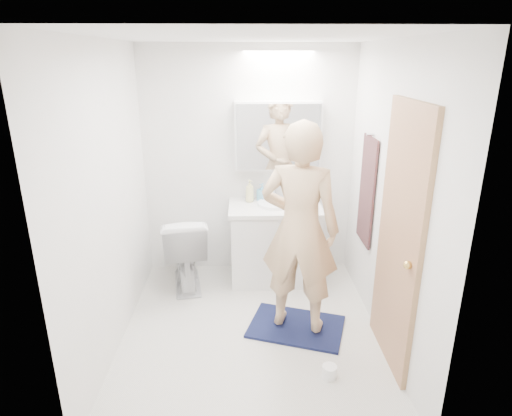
{
  "coord_description": "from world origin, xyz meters",
  "views": [
    {
      "loc": [
        -0.05,
        -3.24,
        2.27
      ],
      "look_at": [
        0.05,
        0.25,
        1.05
      ],
      "focal_mm": 30.6,
      "sensor_mm": 36.0,
      "label": 1
    }
  ],
  "objects_px": {
    "soap_bottle_b": "(262,192)",
    "toilet_paper_roll": "(329,372)",
    "person": "(300,229)",
    "vanity_cabinet": "(275,244)",
    "medicine_cabinet": "(278,136)",
    "toothbrush_cup": "(292,197)",
    "soap_bottle_a": "(250,191)",
    "toilet": "(185,250)"
  },
  "relations": [
    {
      "from": "soap_bottle_b",
      "to": "toilet_paper_roll",
      "type": "relative_size",
      "value": 1.7
    },
    {
      "from": "soap_bottle_b",
      "to": "person",
      "type": "bearing_deg",
      "value": -76.97
    },
    {
      "from": "vanity_cabinet",
      "to": "person",
      "type": "relative_size",
      "value": 0.51
    },
    {
      "from": "medicine_cabinet",
      "to": "toothbrush_cup",
      "type": "distance_m",
      "value": 0.66
    },
    {
      "from": "soap_bottle_a",
      "to": "toothbrush_cup",
      "type": "relative_size",
      "value": 2.58
    },
    {
      "from": "toothbrush_cup",
      "to": "toilet_paper_roll",
      "type": "relative_size",
      "value": 0.83
    },
    {
      "from": "soap_bottle_a",
      "to": "soap_bottle_b",
      "type": "height_order",
      "value": "soap_bottle_a"
    },
    {
      "from": "medicine_cabinet",
      "to": "person",
      "type": "bearing_deg",
      "value": -85.04
    },
    {
      "from": "vanity_cabinet",
      "to": "soap_bottle_b",
      "type": "height_order",
      "value": "soap_bottle_b"
    },
    {
      "from": "toilet",
      "to": "person",
      "type": "bearing_deg",
      "value": 132.69
    },
    {
      "from": "person",
      "to": "toilet_paper_roll",
      "type": "relative_size",
      "value": 16.2
    },
    {
      "from": "person",
      "to": "toothbrush_cup",
      "type": "bearing_deg",
      "value": -74.64
    },
    {
      "from": "toilet",
      "to": "toilet_paper_roll",
      "type": "distance_m",
      "value": 1.94
    },
    {
      "from": "soap_bottle_a",
      "to": "vanity_cabinet",
      "type": "bearing_deg",
      "value": -30.09
    },
    {
      "from": "soap_bottle_b",
      "to": "soap_bottle_a",
      "type": "bearing_deg",
      "value": -167.2
    },
    {
      "from": "medicine_cabinet",
      "to": "person",
      "type": "relative_size",
      "value": 0.49
    },
    {
      "from": "soap_bottle_a",
      "to": "soap_bottle_b",
      "type": "relative_size",
      "value": 1.25
    },
    {
      "from": "medicine_cabinet",
      "to": "toilet",
      "type": "height_order",
      "value": "medicine_cabinet"
    },
    {
      "from": "person",
      "to": "toothbrush_cup",
      "type": "relative_size",
      "value": 19.62
    },
    {
      "from": "person",
      "to": "toothbrush_cup",
      "type": "distance_m",
      "value": 1.1
    },
    {
      "from": "person",
      "to": "toilet_paper_roll",
      "type": "bearing_deg",
      "value": 123.46
    },
    {
      "from": "medicine_cabinet",
      "to": "toothbrush_cup",
      "type": "relative_size",
      "value": 9.69
    },
    {
      "from": "medicine_cabinet",
      "to": "soap_bottle_a",
      "type": "relative_size",
      "value": 3.76
    },
    {
      "from": "soap_bottle_b",
      "to": "medicine_cabinet",
      "type": "bearing_deg",
      "value": 10.71
    },
    {
      "from": "vanity_cabinet",
      "to": "medicine_cabinet",
      "type": "bearing_deg",
      "value": 81.4
    },
    {
      "from": "person",
      "to": "soap_bottle_a",
      "type": "height_order",
      "value": "person"
    },
    {
      "from": "toilet",
      "to": "soap_bottle_a",
      "type": "height_order",
      "value": "soap_bottle_a"
    },
    {
      "from": "soap_bottle_a",
      "to": "toilet_paper_roll",
      "type": "distance_m",
      "value": 2.01
    },
    {
      "from": "vanity_cabinet",
      "to": "soap_bottle_a",
      "type": "xyz_separation_m",
      "value": [
        -0.26,
        0.15,
        0.55
      ]
    },
    {
      "from": "person",
      "to": "soap_bottle_b",
      "type": "xyz_separation_m",
      "value": [
        -0.26,
        1.11,
        -0.03
      ]
    },
    {
      "from": "toilet",
      "to": "toothbrush_cup",
      "type": "relative_size",
      "value": 8.62
    },
    {
      "from": "soap_bottle_a",
      "to": "toilet_paper_roll",
      "type": "xyz_separation_m",
      "value": [
        0.56,
        -1.72,
        -0.89
      ]
    },
    {
      "from": "toilet",
      "to": "person",
      "type": "relative_size",
      "value": 0.44
    },
    {
      "from": "toilet",
      "to": "soap_bottle_a",
      "type": "bearing_deg",
      "value": -168.17
    },
    {
      "from": "medicine_cabinet",
      "to": "toilet_paper_roll",
      "type": "height_order",
      "value": "medicine_cabinet"
    },
    {
      "from": "person",
      "to": "medicine_cabinet",
      "type": "bearing_deg",
      "value": -66.83
    },
    {
      "from": "toilet",
      "to": "toilet_paper_roll",
      "type": "xyz_separation_m",
      "value": [
        1.24,
        -1.45,
        -0.34
      ]
    },
    {
      "from": "medicine_cabinet",
      "to": "soap_bottle_a",
      "type": "distance_m",
      "value": 0.64
    },
    {
      "from": "soap_bottle_a",
      "to": "toothbrush_cup",
      "type": "bearing_deg",
      "value": 1.29
    },
    {
      "from": "soap_bottle_a",
      "to": "toilet_paper_roll",
      "type": "relative_size",
      "value": 2.13
    },
    {
      "from": "vanity_cabinet",
      "to": "toilet_paper_roll",
      "type": "bearing_deg",
      "value": -79.03
    },
    {
      "from": "toilet",
      "to": "medicine_cabinet",
      "type": "bearing_deg",
      "value": -171.03
    }
  ]
}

